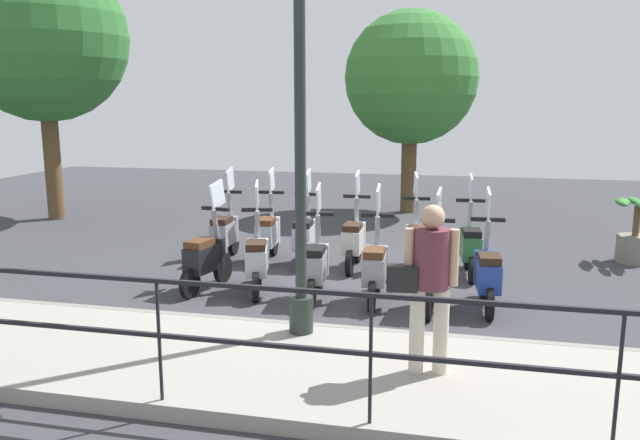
{
  "coord_description": "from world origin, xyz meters",
  "views": [
    {
      "loc": [
        -8.7,
        -1.5,
        2.65
      ],
      "look_at": [
        0.2,
        0.5,
        0.9
      ],
      "focal_mm": 35.0,
      "sensor_mm": 36.0,
      "label": 1
    }
  ],
  "objects_px": {
    "scooter_far_1": "(417,242)",
    "scooter_far_5": "(225,232)",
    "potted_palm": "(635,236)",
    "scooter_near_0": "(487,273)",
    "pedestrian_with_bag": "(428,276)",
    "tree_large": "(43,38)",
    "scooter_near_3": "(315,265)",
    "scooter_near_1": "(434,274)",
    "scooter_near_2": "(375,267)",
    "lamp_post_near": "(300,141)",
    "scooter_far_4": "(268,233)",
    "scooter_far_0": "(470,245)",
    "scooter_near_4": "(257,259)",
    "scooter_far_2": "(354,239)",
    "scooter_near_5": "(206,257)",
    "scooter_far_3": "(305,236)",
    "tree_distant": "(411,78)"
  },
  "relations": [
    {
      "from": "scooter_near_3",
      "to": "scooter_far_4",
      "type": "relative_size",
      "value": 1.0
    },
    {
      "from": "scooter_near_2",
      "to": "scooter_near_0",
      "type": "bearing_deg",
      "value": -92.03
    },
    {
      "from": "scooter_far_0",
      "to": "scooter_far_5",
      "type": "bearing_deg",
      "value": 84.72
    },
    {
      "from": "scooter_near_5",
      "to": "scooter_far_1",
      "type": "xyz_separation_m",
      "value": [
        1.57,
        -2.85,
        0.0
      ]
    },
    {
      "from": "scooter_far_1",
      "to": "potted_palm",
      "type": "bearing_deg",
      "value": -79.0
    },
    {
      "from": "tree_large",
      "to": "scooter_near_3",
      "type": "bearing_deg",
      "value": -122.04
    },
    {
      "from": "scooter_far_4",
      "to": "scooter_far_5",
      "type": "bearing_deg",
      "value": 93.25
    },
    {
      "from": "tree_large",
      "to": "scooter_near_4",
      "type": "xyz_separation_m",
      "value": [
        -4.31,
        -6.23,
        -3.5
      ]
    },
    {
      "from": "scooter_near_4",
      "to": "scooter_near_5",
      "type": "bearing_deg",
      "value": 78.66
    },
    {
      "from": "potted_palm",
      "to": "scooter_near_1",
      "type": "height_order",
      "value": "scooter_near_1"
    },
    {
      "from": "scooter_near_0",
      "to": "scooter_near_3",
      "type": "bearing_deg",
      "value": 88.7
    },
    {
      "from": "scooter_near_2",
      "to": "pedestrian_with_bag",
      "type": "bearing_deg",
      "value": -163.99
    },
    {
      "from": "scooter_near_1",
      "to": "scooter_near_0",
      "type": "bearing_deg",
      "value": -70.81
    },
    {
      "from": "scooter_near_2",
      "to": "scooter_near_3",
      "type": "bearing_deg",
      "value": 92.79
    },
    {
      "from": "scooter_near_1",
      "to": "scooter_far_5",
      "type": "xyz_separation_m",
      "value": [
        1.8,
        3.52,
        0.0
      ]
    },
    {
      "from": "scooter_near_4",
      "to": "lamp_post_near",
      "type": "bearing_deg",
      "value": -163.19
    },
    {
      "from": "scooter_near_0",
      "to": "scooter_near_4",
      "type": "xyz_separation_m",
      "value": [
        0.05,
        3.11,
        0.0
      ]
    },
    {
      "from": "tree_large",
      "to": "scooter_near_2",
      "type": "height_order",
      "value": "tree_large"
    },
    {
      "from": "potted_palm",
      "to": "scooter_near_0",
      "type": "bearing_deg",
      "value": 140.52
    },
    {
      "from": "tree_large",
      "to": "scooter_near_3",
      "type": "distance_m",
      "value": 9.07
    },
    {
      "from": "scooter_far_1",
      "to": "scooter_far_5",
      "type": "xyz_separation_m",
      "value": [
        0.05,
        3.2,
        0.0
      ]
    },
    {
      "from": "potted_palm",
      "to": "lamp_post_near",
      "type": "bearing_deg",
      "value": 136.03
    },
    {
      "from": "scooter_near_0",
      "to": "scooter_far_3",
      "type": "distance_m",
      "value": 3.27
    },
    {
      "from": "tree_large",
      "to": "scooter_far_0",
      "type": "bearing_deg",
      "value": -106.99
    },
    {
      "from": "scooter_near_1",
      "to": "scooter_far_5",
      "type": "bearing_deg",
      "value": 67.7
    },
    {
      "from": "potted_palm",
      "to": "scooter_far_2",
      "type": "bearing_deg",
      "value": 107.71
    },
    {
      "from": "scooter_far_2",
      "to": "scooter_far_3",
      "type": "relative_size",
      "value": 1.0
    },
    {
      "from": "scooter_far_2",
      "to": "scooter_near_5",
      "type": "bearing_deg",
      "value": 129.96
    },
    {
      "from": "tree_large",
      "to": "scooter_far_0",
      "type": "xyz_separation_m",
      "value": [
        -2.79,
        -9.14,
        -3.5
      ]
    },
    {
      "from": "tree_distant",
      "to": "potted_palm",
      "type": "height_order",
      "value": "tree_distant"
    },
    {
      "from": "tree_large",
      "to": "scooter_far_0",
      "type": "height_order",
      "value": "tree_large"
    },
    {
      "from": "lamp_post_near",
      "to": "scooter_near_1",
      "type": "relative_size",
      "value": 3.04
    },
    {
      "from": "scooter_near_4",
      "to": "scooter_near_1",
      "type": "bearing_deg",
      "value": -110.49
    },
    {
      "from": "scooter_near_1",
      "to": "scooter_far_0",
      "type": "relative_size",
      "value": 1.0
    },
    {
      "from": "tree_large",
      "to": "tree_distant",
      "type": "relative_size",
      "value": 1.23
    },
    {
      "from": "tree_large",
      "to": "scooter_near_4",
      "type": "height_order",
      "value": "tree_large"
    },
    {
      "from": "scooter_near_1",
      "to": "scooter_far_4",
      "type": "relative_size",
      "value": 1.0
    },
    {
      "from": "scooter_near_2",
      "to": "scooter_far_3",
      "type": "height_order",
      "value": "same"
    },
    {
      "from": "lamp_post_near",
      "to": "scooter_far_2",
      "type": "xyz_separation_m",
      "value": [
        3.25,
        -0.03,
        -1.76
      ]
    },
    {
      "from": "scooter_near_0",
      "to": "scooter_far_4",
      "type": "distance_m",
      "value": 3.88
    },
    {
      "from": "scooter_far_0",
      "to": "scooter_far_4",
      "type": "distance_m",
      "value": 3.28
    },
    {
      "from": "scooter_far_0",
      "to": "scooter_far_4",
      "type": "bearing_deg",
      "value": 82.81
    },
    {
      "from": "tree_large",
      "to": "potted_palm",
      "type": "bearing_deg",
      "value": -96.5
    },
    {
      "from": "scooter_far_0",
      "to": "lamp_post_near",
      "type": "bearing_deg",
      "value": 146.01
    },
    {
      "from": "scooter_far_0",
      "to": "scooter_near_4",
      "type": "bearing_deg",
      "value": 113.1
    },
    {
      "from": "pedestrian_with_bag",
      "to": "scooter_near_0",
      "type": "bearing_deg",
      "value": -21.48
    },
    {
      "from": "lamp_post_near",
      "to": "scooter_near_5",
      "type": "relative_size",
      "value": 3.04
    },
    {
      "from": "scooter_near_0",
      "to": "pedestrian_with_bag",
      "type": "bearing_deg",
      "value": 161.79
    },
    {
      "from": "scooter_near_2",
      "to": "tree_distant",
      "type": "bearing_deg",
      "value": -1.18
    },
    {
      "from": "pedestrian_with_bag",
      "to": "scooter_near_1",
      "type": "xyz_separation_m",
      "value": [
        2.25,
        0.03,
        -0.6
      ]
    }
  ]
}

